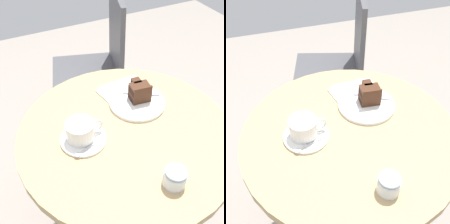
# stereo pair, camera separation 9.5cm
# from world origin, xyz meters

# --- Properties ---
(cafe_table) EXTENTS (0.73, 0.73, 0.68)m
(cafe_table) POSITION_xyz_m (0.00, 0.00, 0.57)
(cafe_table) COLOR tan
(cafe_table) RESTS_ON ground
(saucer) EXTENTS (0.15, 0.15, 0.01)m
(saucer) POSITION_xyz_m (-0.15, 0.02, 0.69)
(saucer) COLOR white
(saucer) RESTS_ON cafe_table
(coffee_cup) EXTENTS (0.12, 0.09, 0.06)m
(coffee_cup) POSITION_xyz_m (-0.15, 0.03, 0.73)
(coffee_cup) COLOR white
(coffee_cup) RESTS_ON saucer
(teaspoon) EXTENTS (0.11, 0.04, 0.00)m
(teaspoon) POSITION_xyz_m (-0.16, -0.03, 0.70)
(teaspoon) COLOR #B7B7BC
(teaspoon) RESTS_ON saucer
(cake_plate) EXTENTS (0.21, 0.21, 0.01)m
(cake_plate) POSITION_xyz_m (0.10, 0.10, 0.69)
(cake_plate) COLOR white
(cake_plate) RESTS_ON cafe_table
(cake_slice) EXTENTS (0.08, 0.09, 0.07)m
(cake_slice) POSITION_xyz_m (0.11, 0.11, 0.73)
(cake_slice) COLOR black
(cake_slice) RESTS_ON cake_plate
(fork) EXTENTS (0.13, 0.08, 0.00)m
(fork) POSITION_xyz_m (0.15, 0.12, 0.70)
(fork) COLOR #B7B7BC
(fork) RESTS_ON cake_plate
(napkin) EXTENTS (0.20, 0.18, 0.00)m
(napkin) POSITION_xyz_m (0.09, 0.18, 0.69)
(napkin) COLOR silver
(napkin) RESTS_ON cafe_table
(cafe_chair) EXTENTS (0.48, 0.48, 0.88)m
(cafe_chair) POSITION_xyz_m (0.21, 0.68, 0.52)
(cafe_chair) COLOR #4C4C51
(cafe_chair) RESTS_ON ground
(sugar_pot) EXTENTS (0.06, 0.06, 0.06)m
(sugar_pot) POSITION_xyz_m (0.02, -0.24, 0.72)
(sugar_pot) COLOR silver
(sugar_pot) RESTS_ON cafe_table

